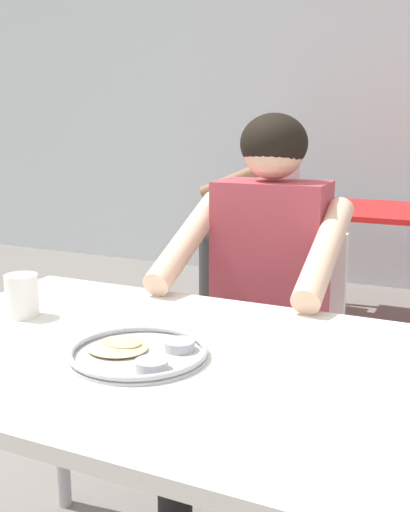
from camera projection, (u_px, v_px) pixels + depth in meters
name	position (u px, v px, depth m)	size (l,w,h in m)	color
back_wall	(395.00, 48.00, 4.22)	(12.00, 0.12, 3.40)	silver
table_foreground	(158.00, 383.00, 1.28)	(1.22, 0.80, 0.74)	silver
thali_tray	(139.00, 352.00, 1.23)	(0.28, 0.28, 0.03)	#B7BABF
drinking_cup	(22.00, 294.00, 1.47)	(0.08, 0.08, 0.11)	white
chair_foreground	(281.00, 336.00, 2.09)	(0.42, 0.43, 0.84)	silver
diner_foreground	(262.00, 282.00, 1.84)	(0.50, 0.56, 1.23)	black
table_background_red	(388.00, 223.00, 3.53)	(0.91, 0.77, 0.71)	red
chair_red_left	(279.00, 241.00, 3.77)	(0.43, 0.42, 0.81)	red
patron_background	(261.00, 199.00, 3.84)	(0.57, 0.52, 1.22)	#3A3A3A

